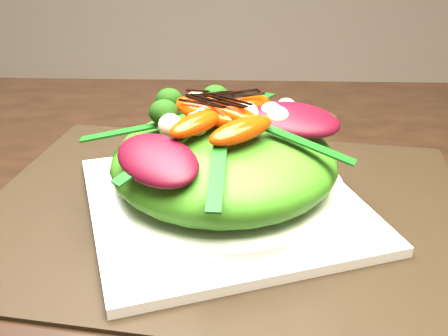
{
  "coord_description": "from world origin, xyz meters",
  "views": [
    {
      "loc": [
        0.29,
        -0.38,
        1.01
      ],
      "look_at": [
        0.27,
        0.04,
        0.79
      ],
      "focal_mm": 42.0,
      "sensor_mm": 36.0,
      "label": 1
    }
  ],
  "objects_px": {
    "plate_base": "(224,202)",
    "salad_bowl": "(224,190)",
    "orange_segment": "(213,105)",
    "lettuce_mound": "(224,161)",
    "placemat": "(224,208)"
  },
  "relations": [
    {
      "from": "plate_base",
      "to": "salad_bowl",
      "type": "bearing_deg",
      "value": 0.0
    },
    {
      "from": "plate_base",
      "to": "orange_segment",
      "type": "relative_size",
      "value": 3.91
    },
    {
      "from": "plate_base",
      "to": "salad_bowl",
      "type": "relative_size",
      "value": 1.1
    },
    {
      "from": "salad_bowl",
      "to": "lettuce_mound",
      "type": "xyz_separation_m",
      "value": [
        0.0,
        0.0,
        0.03
      ]
    },
    {
      "from": "salad_bowl",
      "to": "placemat",
      "type": "bearing_deg",
      "value": 0.0
    },
    {
      "from": "plate_base",
      "to": "lettuce_mound",
      "type": "distance_m",
      "value": 0.04
    },
    {
      "from": "lettuce_mound",
      "to": "orange_segment",
      "type": "distance_m",
      "value": 0.05
    },
    {
      "from": "plate_base",
      "to": "salad_bowl",
      "type": "xyz_separation_m",
      "value": [
        0.0,
        0.0,
        0.01
      ]
    },
    {
      "from": "lettuce_mound",
      "to": "orange_segment",
      "type": "bearing_deg",
      "value": 109.59
    },
    {
      "from": "salad_bowl",
      "to": "lettuce_mound",
      "type": "relative_size",
      "value": 1.08
    },
    {
      "from": "plate_base",
      "to": "salad_bowl",
      "type": "distance_m",
      "value": 0.01
    },
    {
      "from": "placemat",
      "to": "orange_segment",
      "type": "height_order",
      "value": "orange_segment"
    },
    {
      "from": "lettuce_mound",
      "to": "plate_base",
      "type": "bearing_deg",
      "value": -90.0
    },
    {
      "from": "placemat",
      "to": "lettuce_mound",
      "type": "height_order",
      "value": "lettuce_mound"
    },
    {
      "from": "placemat",
      "to": "salad_bowl",
      "type": "height_order",
      "value": "salad_bowl"
    }
  ]
}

